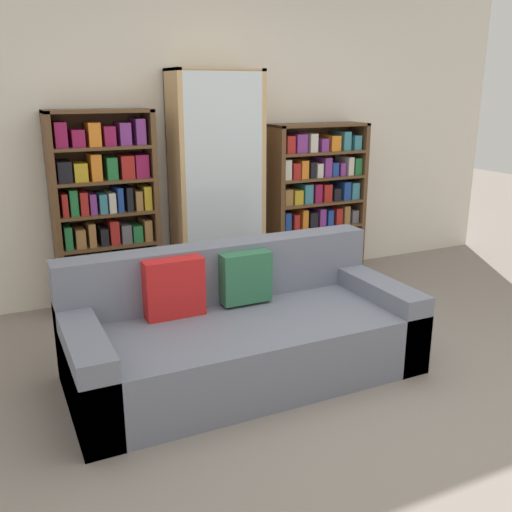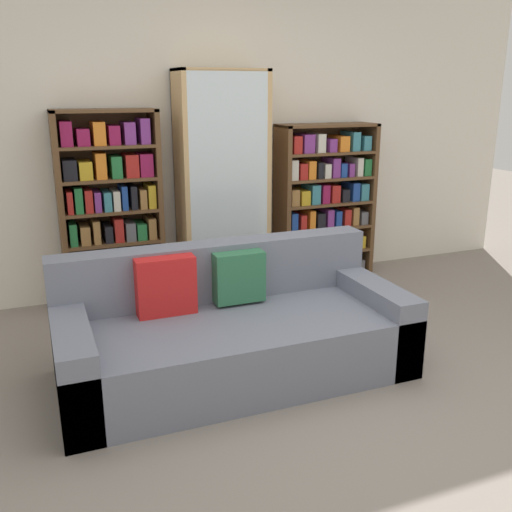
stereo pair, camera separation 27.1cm
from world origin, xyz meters
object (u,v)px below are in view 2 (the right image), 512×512
couch (232,332)px  bookshelf_left (111,211)px  bookshelf_right (324,203)px  display_cabinet (222,185)px  wine_bottle (299,275)px

couch → bookshelf_left: (-0.49, 1.49, 0.51)m
bookshelf_right → display_cabinet: bearing=-179.0°
bookshelf_left → display_cabinet: display_cabinet is taller
display_cabinet → bookshelf_right: bearing=1.0°
display_cabinet → wine_bottle: (0.57, -0.34, -0.76)m
display_cabinet → wine_bottle: 1.01m
bookshelf_left → wine_bottle: 1.66m
bookshelf_right → wine_bottle: bookshelf_right is taller
couch → bookshelf_right: size_ratio=1.49×
display_cabinet → bookshelf_right: (0.99, 0.02, -0.23)m
bookshelf_right → couch: bearing=-133.9°
couch → bookshelf_right: (1.43, 1.49, 0.43)m
display_cabinet → bookshelf_right: size_ratio=1.32×
couch → bookshelf_left: bookshelf_left is taller
bookshelf_left → display_cabinet: bearing=-1.0°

